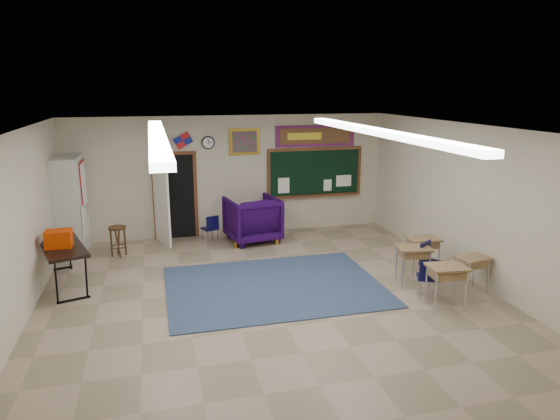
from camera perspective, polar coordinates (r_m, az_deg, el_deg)
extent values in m
plane|color=gray|center=(8.79, -0.70, -10.81)|extent=(9.00, 9.00, 0.00)
cube|color=beige|center=(12.59, -5.61, 3.90)|extent=(8.00, 0.04, 3.00)
cube|color=beige|center=(4.35, 14.13, -16.57)|extent=(8.00, 0.04, 3.00)
cube|color=beige|center=(8.33, -28.58, -2.98)|extent=(0.04, 9.00, 3.00)
cube|color=beige|center=(9.98, 22.18, 0.27)|extent=(0.04, 9.00, 3.00)
cube|color=silver|center=(8.01, -0.76, 9.07)|extent=(8.00, 9.00, 0.04)
cube|color=#31435E|center=(9.54, -0.68, -8.68)|extent=(4.00, 3.00, 0.02)
cube|color=black|center=(12.53, -11.89, 1.52)|extent=(0.95, 0.04, 2.10)
cube|color=white|center=(12.10, -13.41, 0.90)|extent=(0.35, 0.86, 2.05)
cube|color=brown|center=(13.07, 4.00, 4.30)|extent=(2.55, 0.05, 1.30)
cube|color=black|center=(13.06, 4.02, 4.29)|extent=(2.40, 0.03, 1.15)
cube|color=brown|center=(13.13, 4.04, 1.68)|extent=(2.40, 0.12, 0.04)
cube|color=red|center=(12.95, 4.07, 8.45)|extent=(2.10, 0.04, 0.55)
cube|color=brown|center=(12.94, 4.09, 8.45)|extent=(1.90, 0.03, 0.40)
cube|color=#A88020|center=(12.50, -4.08, 7.79)|extent=(0.75, 0.05, 0.65)
cube|color=#A51466|center=(12.49, -4.07, 7.79)|extent=(0.62, 0.03, 0.52)
cylinder|color=black|center=(12.37, -8.22, 7.62)|extent=(0.32, 0.05, 0.32)
cylinder|color=white|center=(12.35, -8.21, 7.61)|extent=(0.26, 0.02, 0.26)
cube|color=beige|center=(12.03, -22.83, 0.44)|extent=(0.55, 1.25, 2.20)
imported|color=#1E0537|center=(12.14, -3.17, -1.04)|extent=(1.36, 1.38, 1.09)
cube|color=#977246|center=(9.75, 15.07, -4.23)|extent=(0.68, 0.55, 0.04)
cube|color=brown|center=(9.78, 15.03, -4.80)|extent=(0.59, 0.47, 0.12)
cube|color=#977246|center=(10.37, 16.08, -3.17)|extent=(0.67, 0.53, 0.04)
cube|color=brown|center=(10.40, 16.04, -3.72)|extent=(0.58, 0.45, 0.12)
cube|color=#977246|center=(8.85, 18.59, -6.21)|extent=(0.68, 0.54, 0.04)
cube|color=brown|center=(8.88, 18.54, -6.85)|extent=(0.59, 0.46, 0.13)
cube|color=#977246|center=(9.71, 21.19, -5.12)|extent=(0.64, 0.52, 0.04)
cube|color=brown|center=(9.74, 21.14, -5.65)|extent=(0.55, 0.44, 0.11)
cube|color=black|center=(10.23, -23.76, -3.58)|extent=(1.24, 2.13, 0.06)
cube|color=#E33F04|center=(9.91, -23.98, -3.02)|extent=(0.45, 0.34, 0.31)
cylinder|color=#482915|center=(11.56, -18.12, -1.95)|extent=(0.38, 0.38, 0.05)
torus|color=#482915|center=(11.68, -17.96, -3.97)|extent=(0.32, 0.32, 0.02)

